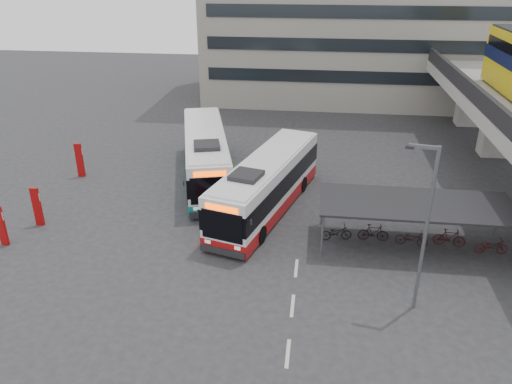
# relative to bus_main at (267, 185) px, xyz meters

# --- Properties ---
(ground) EXTENTS (120.00, 120.00, 0.00)m
(ground) POSITION_rel_bus_main_xyz_m (-0.32, -6.26, -1.66)
(ground) COLOR #28282B
(ground) RESTS_ON ground
(bike_shelter) EXTENTS (10.00, 4.00, 2.54)m
(bike_shelter) POSITION_rel_bus_main_xyz_m (8.18, -3.26, -0.14)
(bike_shelter) COLOR #595B60
(bike_shelter) RESTS_ON ground
(road_markings) EXTENTS (0.15, 7.60, 0.01)m
(road_markings) POSITION_rel_bus_main_xyz_m (2.18, -9.26, -1.66)
(road_markings) COLOR beige
(road_markings) RESTS_ON ground
(bus_main) EXTENTS (5.79, 12.38, 3.59)m
(bus_main) POSITION_rel_bus_main_xyz_m (0.00, 0.00, 0.00)
(bus_main) COLOR white
(bus_main) RESTS_ON ground
(bus_teal) EXTENTS (5.89, 12.80, 3.71)m
(bus_teal) POSITION_rel_bus_main_xyz_m (-4.69, 4.19, 0.06)
(bus_teal) COLOR white
(bus_teal) RESTS_ON ground
(pedestrian) EXTENTS (0.72, 0.78, 1.80)m
(pedestrian) POSITION_rel_bus_main_xyz_m (-0.81, -2.30, -0.76)
(pedestrian) COLOR black
(pedestrian) RESTS_ON ground
(lamp_post) EXTENTS (1.32, 0.38, 7.57)m
(lamp_post) POSITION_rel_bus_main_xyz_m (7.41, -8.64, 2.65)
(lamp_post) COLOR #595B60
(lamp_post) RESTS_ON ground
(sign_totem_south) EXTENTS (0.50, 0.23, 2.31)m
(sign_totem_south) POSITION_rel_bus_main_xyz_m (-13.54, -5.98, -0.47)
(sign_totem_south) COLOR #95090A
(sign_totem_south) RESTS_ON ground
(sign_totem_mid) EXTENTS (0.51, 0.17, 2.36)m
(sign_totem_mid) POSITION_rel_bus_main_xyz_m (-12.80, -3.67, -0.45)
(sign_totem_mid) COLOR #95090A
(sign_totem_mid) RESTS_ON ground
(sign_totem_north) EXTENTS (0.53, 0.24, 2.45)m
(sign_totem_north) POSITION_rel_bus_main_xyz_m (-13.58, 3.46, -0.40)
(sign_totem_north) COLOR #95090A
(sign_totem_north) RESTS_ON ground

